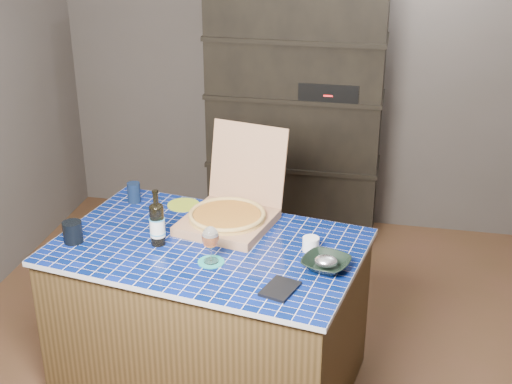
% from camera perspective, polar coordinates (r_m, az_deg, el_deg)
% --- Properties ---
extents(room, '(3.50, 3.50, 3.50)m').
position_cam_1_polar(room, '(3.52, -0.58, 4.16)').
color(room, brown).
rests_on(room, ground).
extents(shelving_unit, '(1.20, 0.41, 1.80)m').
position_cam_1_polar(shelving_unit, '(5.06, 3.17, 6.26)').
color(shelving_unit, black).
rests_on(shelving_unit, floor).
extents(kitchen_island, '(1.60, 1.17, 0.81)m').
position_cam_1_polar(kitchen_island, '(3.68, -3.72, -9.73)').
color(kitchen_island, '#4F391F').
rests_on(kitchen_island, floor).
extents(pizza_box, '(0.52, 0.59, 0.46)m').
position_cam_1_polar(pizza_box, '(3.63, -2.13, -1.68)').
color(pizza_box, '#966E4D').
rests_on(pizza_box, kitchen_island).
extents(mead_bottle, '(0.08, 0.08, 0.29)m').
position_cam_1_polar(mead_bottle, '(3.45, -7.91, -2.51)').
color(mead_bottle, black).
rests_on(mead_bottle, kitchen_island).
extents(teal_trivet, '(0.12, 0.12, 0.01)m').
position_cam_1_polar(teal_trivet, '(3.32, -3.61, -5.60)').
color(teal_trivet, teal).
rests_on(teal_trivet, kitchen_island).
extents(wine_glass, '(0.08, 0.08, 0.18)m').
position_cam_1_polar(wine_glass, '(3.26, -3.67, -3.70)').
color(wine_glass, white).
rests_on(wine_glass, teal_trivet).
extents(tumbler, '(0.10, 0.10, 0.11)m').
position_cam_1_polar(tumbler, '(3.58, -14.45, -3.12)').
color(tumbler, black).
rests_on(tumbler, kitchen_island).
extents(dvd_case, '(0.17, 0.21, 0.01)m').
position_cam_1_polar(dvd_case, '(3.11, 1.94, -7.74)').
color(dvd_case, black).
rests_on(dvd_case, kitchen_island).
extents(bowl, '(0.27, 0.27, 0.05)m').
position_cam_1_polar(bowl, '(3.27, 5.62, -5.74)').
color(bowl, black).
rests_on(bowl, kitchen_island).
extents(foil_contents, '(0.11, 0.09, 0.05)m').
position_cam_1_polar(foil_contents, '(3.26, 5.63, -5.53)').
color(foil_contents, silver).
rests_on(foil_contents, bowl).
extents(white_jar, '(0.08, 0.08, 0.07)m').
position_cam_1_polar(white_jar, '(3.41, 4.40, -4.18)').
color(white_jar, white).
rests_on(white_jar, kitchen_island).
extents(navy_cup, '(0.07, 0.07, 0.11)m').
position_cam_1_polar(navy_cup, '(3.94, -9.75, -0.04)').
color(navy_cup, black).
rests_on(navy_cup, kitchen_island).
extents(green_trivet, '(0.18, 0.18, 0.01)m').
position_cam_1_polar(green_trivet, '(3.89, -5.82, -1.03)').
color(green_trivet, '#95AD25').
rests_on(green_trivet, kitchen_island).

